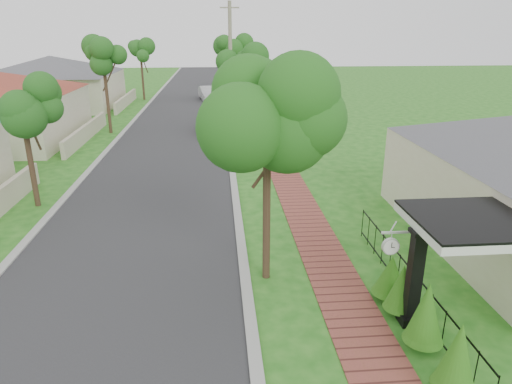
{
  "coord_description": "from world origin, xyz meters",
  "views": [
    {
      "loc": [
        -0.02,
        -10.19,
        6.86
      ],
      "look_at": [
        1.24,
        4.72,
        1.5
      ],
      "focal_mm": 32.0,
      "sensor_mm": 36.0,
      "label": 1
    }
  ],
  "objects_px": {
    "near_tree": "(267,110)",
    "station_clock": "(391,245)",
    "parked_car_white": "(207,93)",
    "utility_pole": "(231,71)",
    "porch_post": "(414,283)",
    "parked_car_red": "(212,125)"
  },
  "relations": [
    {
      "from": "porch_post",
      "to": "parked_car_red",
      "type": "distance_m",
      "value": 22.67
    },
    {
      "from": "utility_pole",
      "to": "station_clock",
      "type": "relative_size",
      "value": 11.94
    },
    {
      "from": "porch_post",
      "to": "parked_car_red",
      "type": "height_order",
      "value": "porch_post"
    },
    {
      "from": "parked_car_red",
      "to": "near_tree",
      "type": "height_order",
      "value": "near_tree"
    },
    {
      "from": "porch_post",
      "to": "utility_pole",
      "type": "distance_m",
      "value": 21.55
    },
    {
      "from": "parked_car_white",
      "to": "porch_post",
      "type": "bearing_deg",
      "value": -92.02
    },
    {
      "from": "parked_car_white",
      "to": "station_clock",
      "type": "height_order",
      "value": "station_clock"
    },
    {
      "from": "parked_car_white",
      "to": "near_tree",
      "type": "bearing_deg",
      "value": -96.65
    },
    {
      "from": "utility_pole",
      "to": "station_clock",
      "type": "xyz_separation_m",
      "value": [
        3.16,
        -20.6,
        -2.36
      ]
    },
    {
      "from": "station_clock",
      "to": "parked_car_red",
      "type": "bearing_deg",
      "value": 101.67
    },
    {
      "from": "porch_post",
      "to": "utility_pole",
      "type": "xyz_separation_m",
      "value": [
        -3.65,
        21.0,
        3.19
      ]
    },
    {
      "from": "utility_pole",
      "to": "parked_car_white",
      "type": "bearing_deg",
      "value": 96.29
    },
    {
      "from": "porch_post",
      "to": "station_clock",
      "type": "height_order",
      "value": "porch_post"
    },
    {
      "from": "parked_car_white",
      "to": "station_clock",
      "type": "bearing_deg",
      "value": -92.66
    },
    {
      "from": "near_tree",
      "to": "station_clock",
      "type": "relative_size",
      "value": 8.6
    },
    {
      "from": "near_tree",
      "to": "station_clock",
      "type": "xyz_separation_m",
      "value": [
        2.79,
        -2.1,
        -2.93
      ]
    },
    {
      "from": "parked_car_white",
      "to": "utility_pole",
      "type": "xyz_separation_m",
      "value": [
        1.9,
        -17.24,
        3.64
      ]
    },
    {
      "from": "porch_post",
      "to": "parked_car_red",
      "type": "bearing_deg",
      "value": 102.69
    },
    {
      "from": "parked_car_white",
      "to": "near_tree",
      "type": "xyz_separation_m",
      "value": [
        2.27,
        -35.74,
        4.22
      ]
    },
    {
      "from": "near_tree",
      "to": "parked_car_red",
      "type": "bearing_deg",
      "value": 94.94
    },
    {
      "from": "near_tree",
      "to": "station_clock",
      "type": "distance_m",
      "value": 4.56
    },
    {
      "from": "parked_car_white",
      "to": "utility_pole",
      "type": "distance_m",
      "value": 17.73
    }
  ]
}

